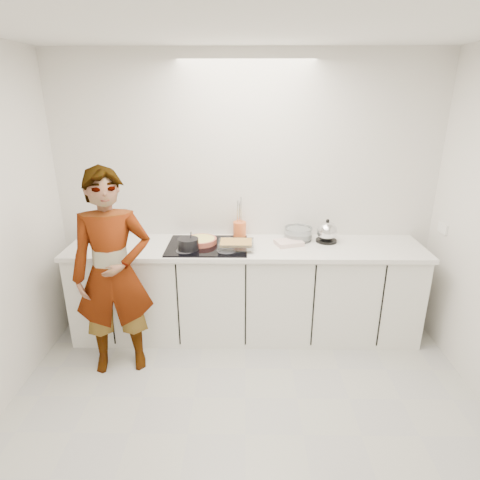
{
  "coord_description": "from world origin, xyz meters",
  "views": [
    {
      "loc": [
        -0.01,
        -2.14,
        2.21
      ],
      "look_at": [
        -0.05,
        1.05,
        1.05
      ],
      "focal_mm": 30.0,
      "sensor_mm": 36.0,
      "label": 1
    }
  ],
  "objects_px": {
    "hob": "(207,246)",
    "saucepan": "(188,244)",
    "baking_dish": "(236,244)",
    "cook": "(113,274)",
    "utensil_crock": "(240,230)",
    "tart_dish": "(201,240)",
    "kettle": "(327,232)",
    "mixing_bowl": "(298,234)"
  },
  "relations": [
    {
      "from": "hob",
      "to": "saucepan",
      "type": "bearing_deg",
      "value": -144.57
    },
    {
      "from": "baking_dish",
      "to": "cook",
      "type": "xyz_separation_m",
      "value": [
        -0.98,
        -0.43,
        -0.1
      ]
    },
    {
      "from": "hob",
      "to": "utensil_crock",
      "type": "bearing_deg",
      "value": 41.32
    },
    {
      "from": "hob",
      "to": "tart_dish",
      "type": "bearing_deg",
      "value": 141.43
    },
    {
      "from": "cook",
      "to": "saucepan",
      "type": "bearing_deg",
      "value": 22.53
    },
    {
      "from": "kettle",
      "to": "tart_dish",
      "type": "bearing_deg",
      "value": -175.64
    },
    {
      "from": "kettle",
      "to": "cook",
      "type": "height_order",
      "value": "cook"
    },
    {
      "from": "baking_dish",
      "to": "kettle",
      "type": "bearing_deg",
      "value": 13.59
    },
    {
      "from": "utensil_crock",
      "to": "cook",
      "type": "distance_m",
      "value": 1.26
    },
    {
      "from": "tart_dish",
      "to": "saucepan",
      "type": "height_order",
      "value": "saucepan"
    },
    {
      "from": "saucepan",
      "to": "cook",
      "type": "bearing_deg",
      "value": -145.39
    },
    {
      "from": "baking_dish",
      "to": "cook",
      "type": "bearing_deg",
      "value": -156.24
    },
    {
      "from": "utensil_crock",
      "to": "hob",
      "type": "bearing_deg",
      "value": -138.68
    },
    {
      "from": "kettle",
      "to": "cook",
      "type": "xyz_separation_m",
      "value": [
        -1.82,
        -0.63,
        -0.14
      ]
    },
    {
      "from": "hob",
      "to": "tart_dish",
      "type": "xyz_separation_m",
      "value": [
        -0.06,
        0.05,
        0.03
      ]
    },
    {
      "from": "saucepan",
      "to": "cook",
      "type": "height_order",
      "value": "cook"
    },
    {
      "from": "tart_dish",
      "to": "mixing_bowl",
      "type": "xyz_separation_m",
      "value": [
        0.91,
        0.14,
        0.02
      ]
    },
    {
      "from": "mixing_bowl",
      "to": "cook",
      "type": "distance_m",
      "value": 1.71
    },
    {
      "from": "hob",
      "to": "baking_dish",
      "type": "relative_size",
      "value": 2.3
    },
    {
      "from": "baking_dish",
      "to": "hob",
      "type": "bearing_deg",
      "value": 166.01
    },
    {
      "from": "tart_dish",
      "to": "utensil_crock",
      "type": "distance_m",
      "value": 0.41
    },
    {
      "from": "baking_dish",
      "to": "utensil_crock",
      "type": "relative_size",
      "value": 2.03
    },
    {
      "from": "hob",
      "to": "mixing_bowl",
      "type": "bearing_deg",
      "value": 12.88
    },
    {
      "from": "saucepan",
      "to": "mixing_bowl",
      "type": "relative_size",
      "value": 0.61
    },
    {
      "from": "saucepan",
      "to": "baking_dish",
      "type": "height_order",
      "value": "saucepan"
    },
    {
      "from": "baking_dish",
      "to": "mixing_bowl",
      "type": "height_order",
      "value": "mixing_bowl"
    },
    {
      "from": "hob",
      "to": "tart_dish",
      "type": "height_order",
      "value": "tart_dish"
    },
    {
      "from": "tart_dish",
      "to": "mixing_bowl",
      "type": "distance_m",
      "value": 0.92
    },
    {
      "from": "tart_dish",
      "to": "saucepan",
      "type": "distance_m",
      "value": 0.19
    },
    {
      "from": "saucepan",
      "to": "utensil_crock",
      "type": "distance_m",
      "value": 0.58
    },
    {
      "from": "saucepan",
      "to": "utensil_crock",
      "type": "xyz_separation_m",
      "value": [
        0.45,
        0.37,
        0.01
      ]
    },
    {
      "from": "baking_dish",
      "to": "cook",
      "type": "height_order",
      "value": "cook"
    },
    {
      "from": "saucepan",
      "to": "cook",
      "type": "distance_m",
      "value": 0.69
    },
    {
      "from": "mixing_bowl",
      "to": "cook",
      "type": "bearing_deg",
      "value": -156.17
    },
    {
      "from": "tart_dish",
      "to": "mixing_bowl",
      "type": "relative_size",
      "value": 0.86
    },
    {
      "from": "saucepan",
      "to": "kettle",
      "type": "distance_m",
      "value": 1.29
    },
    {
      "from": "utensil_crock",
      "to": "cook",
      "type": "bearing_deg",
      "value": -143.19
    },
    {
      "from": "tart_dish",
      "to": "cook",
      "type": "bearing_deg",
      "value": -140.13
    },
    {
      "from": "hob",
      "to": "kettle",
      "type": "xyz_separation_m",
      "value": [
        1.11,
        0.14,
        0.09
      ]
    },
    {
      "from": "hob",
      "to": "baking_dish",
      "type": "bearing_deg",
      "value": -13.99
    },
    {
      "from": "tart_dish",
      "to": "utensil_crock",
      "type": "xyz_separation_m",
      "value": [
        0.35,
        0.21,
        0.04
      ]
    },
    {
      "from": "kettle",
      "to": "cook",
      "type": "bearing_deg",
      "value": -160.8
    }
  ]
}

